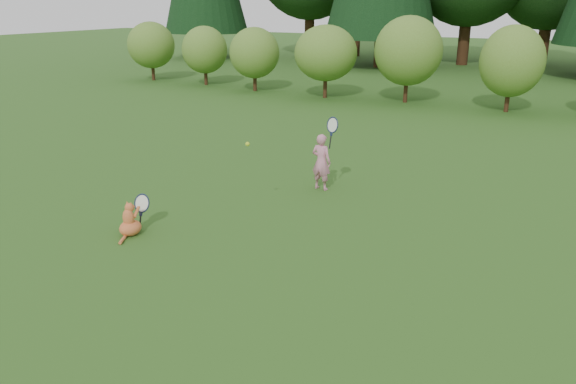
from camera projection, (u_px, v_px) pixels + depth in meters
The scene contains 5 objects.
ground at pixel (248, 254), 7.79m from camera, with size 100.00×100.00×0.00m, color #254F16.
shrub_row at pixel (461, 63), 18.16m from camera, with size 28.00×3.00×2.80m, color #5A7925, non-canonical shape.
child at pixel (322, 161), 10.28m from camera, with size 0.60×0.37×1.57m.
cat at pixel (130, 218), 8.37m from camera, with size 0.37×0.73×0.69m.
tennis_ball at pixel (248, 144), 8.73m from camera, with size 0.07×0.07×0.07m.
Camera 1 is at (3.86, -5.98, 3.34)m, focal length 35.00 mm.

